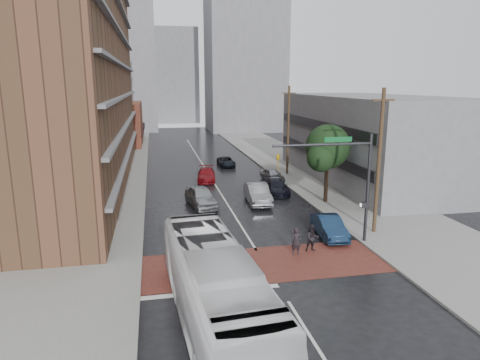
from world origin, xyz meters
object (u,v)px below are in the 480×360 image
car_travel_a (201,197)px  car_parked_mid (276,187)px  car_travel_b (258,194)px  car_parked_far (272,175)px  pedestrian_a (296,242)px  pedestrian_b (312,238)px  car_parked_near (329,227)px  car_travel_c (206,175)px  suv_travel (226,162)px  transit_bus (216,289)px

car_travel_a → car_parked_mid: 8.06m
car_travel_b → car_parked_far: 9.01m
pedestrian_a → pedestrian_b: 1.20m
car_parked_near → car_travel_c: bearing=112.7°
car_travel_b → car_parked_far: (3.65, 8.24, -0.19)m
car_travel_a → suv_travel: car_travel_a is taller
car_parked_far → car_travel_b: bearing=-122.7°
car_parked_mid → car_parked_far: bearing=80.6°
car_parked_near → car_parked_far: 17.38m
car_travel_b → car_parked_near: bearing=-69.9°
car_parked_near → car_parked_far: bearing=91.8°
pedestrian_b → car_travel_c: bearing=101.3°
car_parked_mid → car_travel_c: bearing=133.3°
car_travel_a → car_parked_far: (8.61, 8.29, -0.20)m
suv_travel → car_parked_near: car_parked_near is taller
car_travel_a → car_parked_near: bearing=-58.2°
car_parked_mid → pedestrian_a: bearing=-99.3°
pedestrian_a → pedestrian_b: bearing=25.5°
pedestrian_a → car_parked_mid: 14.85m
suv_travel → car_parked_mid: bearing=-81.4°
car_travel_b → car_travel_c: bearing=112.0°
car_travel_b → suv_travel: size_ratio=1.24×
car_travel_c → suv_travel: bearing=73.1°
pedestrian_b → car_travel_c: pedestrian_b is taller
transit_bus → car_travel_b: bearing=66.8°
transit_bus → pedestrian_a: (5.96, 6.90, -0.91)m
pedestrian_b → suv_travel: 28.75m
car_travel_a → car_parked_near: (7.76, -9.07, -0.14)m
car_parked_near → car_parked_far: size_ratio=1.13×
car_travel_c → car_parked_near: bearing=-64.8°
car_parked_mid → car_travel_b: bearing=-129.3°
transit_bus → car_parked_near: (9.18, 9.44, -1.04)m
transit_bus → car_travel_c: transit_bus is taller
pedestrian_a → car_travel_c: (-2.90, 21.27, -0.18)m
pedestrian_b → car_parked_mid: (1.81, 14.22, -0.20)m
transit_bus → suv_travel: transit_bus is taller
car_parked_near → pedestrian_a: bearing=-137.1°
pedestrian_b → suv_travel: bearing=91.5°
car_travel_c → car_parked_far: car_travel_c is taller
transit_bus → car_travel_a: 18.59m
car_travel_c → car_parked_far: size_ratio=1.20×
pedestrian_a → pedestrian_b: (1.15, 0.33, 0.01)m
car_travel_b → car_parked_near: car_travel_b is taller
pedestrian_a → car_travel_c: pedestrian_a is taller
car_travel_c → car_parked_mid: 8.92m
suv_travel → car_parked_near: 26.66m
pedestrian_a → car_parked_far: size_ratio=0.44×
suv_travel → car_parked_mid: car_parked_mid is taller
pedestrian_b → car_parked_mid: size_ratio=0.38×
car_parked_mid → car_travel_a: bearing=-156.4°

